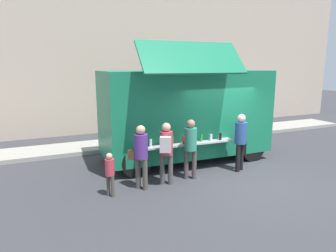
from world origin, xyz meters
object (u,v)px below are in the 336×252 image
Objects in this scene: child_near_queue at (110,171)px; customer_mid_with_backpack at (166,147)px; food_truck_main at (185,112)px; customer_front_ordering at (190,144)px; customer_rear_waiting at (141,152)px; trash_bin at (234,125)px; customer_extra_browsing at (241,137)px.

customer_mid_with_backpack is at bearing -28.44° from child_near_queue.
customer_front_ordering is (-0.70, -1.70, -0.62)m from food_truck_main.
child_near_queue is (-0.84, -0.13, -0.35)m from customer_rear_waiting.
trash_bin is 6.70m from customer_mid_with_backpack.
trash_bin is 0.54× the size of customer_mid_with_backpack.
customer_mid_with_backpack reaches higher than child_near_queue.
food_truck_main is at bearing 2.68° from customer_extra_browsing.
customer_front_ordering is 2.40m from child_near_queue.
customer_mid_with_backpack is at bearing -141.46° from trash_bin.
trash_bin is at bearing -61.19° from customer_extra_browsing.
customer_front_ordering is 1.55× the size of child_near_queue.
customer_front_ordering is 0.97× the size of customer_extra_browsing.
customer_mid_with_backpack is at bearing -127.62° from food_truck_main.
child_near_queue is at bearing 152.23° from customer_rear_waiting.
customer_rear_waiting is at bearing 121.92° from customer_front_ordering.
trash_bin is 6.00m from customer_front_ordering.
customer_rear_waiting is at bearing -145.02° from trash_bin.
customer_extra_browsing reaches higher than customer_front_ordering.
customer_mid_with_backpack and customer_rear_waiting have the same top height.
food_truck_main is 4.54m from trash_bin.
customer_extra_browsing is at bearing -34.69° from customer_rear_waiting.
food_truck_main reaches higher than child_near_queue.
customer_extra_browsing is at bearing -63.41° from customer_front_ordering.
customer_mid_with_backpack is 2.50m from customer_extra_browsing.
customer_mid_with_backpack is 1.00× the size of customer_rear_waiting.
customer_mid_with_backpack is (-1.50, -1.83, -0.60)m from food_truck_main.
food_truck_main is at bearing -0.33° from child_near_queue.
food_truck_main is 5.99× the size of trash_bin.
customer_front_ordering is at bearing 61.97° from customer_extra_browsing.
customer_front_ordering reaches higher than child_near_queue.
customer_rear_waiting is (-2.22, -1.83, -0.63)m from food_truck_main.
food_truck_main reaches higher than customer_front_ordering.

